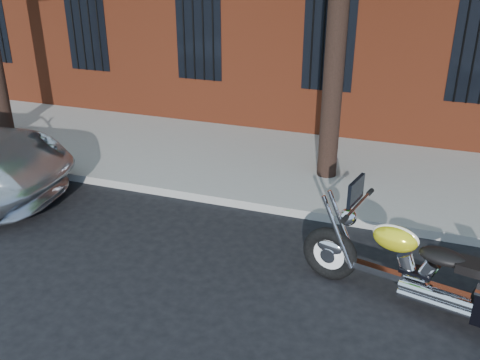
% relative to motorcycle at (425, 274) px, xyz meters
% --- Properties ---
extents(ground, '(120.00, 120.00, 0.00)m').
position_rel_motorcycle_xyz_m(ground, '(-2.35, 0.53, -0.52)').
color(ground, black).
rests_on(ground, ground).
extents(curb, '(40.00, 0.16, 0.15)m').
position_rel_motorcycle_xyz_m(curb, '(-2.35, 1.91, -0.45)').
color(curb, gray).
rests_on(curb, ground).
extents(sidewalk, '(40.00, 3.60, 0.15)m').
position_rel_motorcycle_xyz_m(sidewalk, '(-2.35, 3.79, -0.45)').
color(sidewalk, gray).
rests_on(sidewalk, ground).
extents(motorcycle, '(2.94, 1.31, 1.55)m').
position_rel_motorcycle_xyz_m(motorcycle, '(0.00, 0.00, 0.00)').
color(motorcycle, black).
rests_on(motorcycle, ground).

